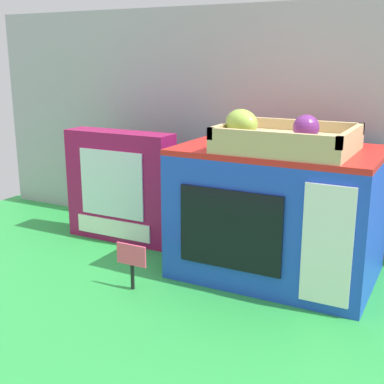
{
  "coord_description": "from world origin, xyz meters",
  "views": [
    {
      "loc": [
        0.52,
        -1.07,
        0.48
      ],
      "look_at": [
        -0.05,
        0.0,
        0.16
      ],
      "focal_mm": 48.47,
      "sensor_mm": 36.0,
      "label": 1
    }
  ],
  "objects": [
    {
      "name": "ground_plane",
      "position": [
        0.0,
        0.0,
        0.0
      ],
      "size": [
        1.7,
        1.7,
        0.0
      ],
      "primitive_type": "plane",
      "color": "green",
      "rests_on": "ground"
    },
    {
      "name": "display_back_panel",
      "position": [
        0.0,
        0.2,
        0.3
      ],
      "size": [
        1.61,
        0.03,
        0.6
      ],
      "primitive_type": "cube",
      "color": "#A0A3A8",
      "rests_on": "ground"
    },
    {
      "name": "toy_microwave",
      "position": [
        0.17,
        -0.01,
        0.14
      ],
      "size": [
        0.42,
        0.29,
        0.29
      ],
      "color": "blue",
      "rests_on": "ground"
    },
    {
      "name": "food_groups_crate",
      "position": [
        0.19,
        -0.05,
        0.31
      ],
      "size": [
        0.27,
        0.22,
        0.08
      ],
      "color": "tan",
      "rests_on": "toy_microwave"
    },
    {
      "name": "cookie_set_box",
      "position": [
        -0.26,
        0.01,
        0.14
      ],
      "size": [
        0.3,
        0.08,
        0.29
      ],
      "color": "#99144C",
      "rests_on": "ground"
    },
    {
      "name": "price_sign",
      "position": [
        -0.06,
        -0.23,
        0.07
      ],
      "size": [
        0.07,
        0.01,
        0.1
      ],
      "color": "black",
      "rests_on": "ground"
    }
  ]
}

